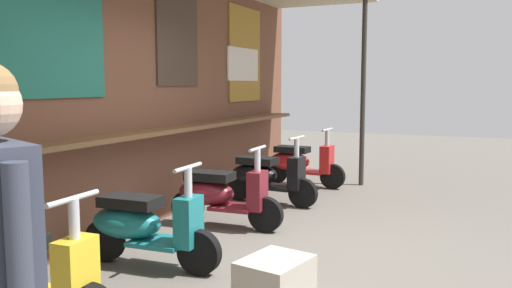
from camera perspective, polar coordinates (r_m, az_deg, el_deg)
The scene contains 8 objects.
ground_plane at distance 5.15m, azimuth 2.85°, elevation -12.36°, with size 26.57×26.57×0.00m, color #605B54.
market_stall_facade at distance 5.83m, azimuth -14.76°, elevation 7.47°, with size 9.49×2.09×3.24m.
scooter_yellow at distance 3.97m, azimuth -24.45°, elevation -12.84°, with size 0.47×1.40×0.97m.
scooter_teal at distance 4.92m, azimuth -12.34°, elevation -8.66°, with size 0.47×1.40×0.97m.
scooter_maroon at distance 6.13m, azimuth -4.06°, elevation -5.52°, with size 0.47×1.40×0.97m.
scooter_black at distance 7.32m, azimuth 0.98°, elevation -3.53°, with size 0.49×1.40×0.97m.
scooter_red at distance 8.61m, azimuth 4.71°, elevation -2.03°, with size 0.46×1.40×0.97m.
merchandise_crate at distance 4.18m, azimuth 2.10°, elevation -14.55°, with size 0.55×0.44×0.33m, color #B2A899.
Camera 1 is at (-4.53, -1.78, 1.66)m, focal length 36.58 mm.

